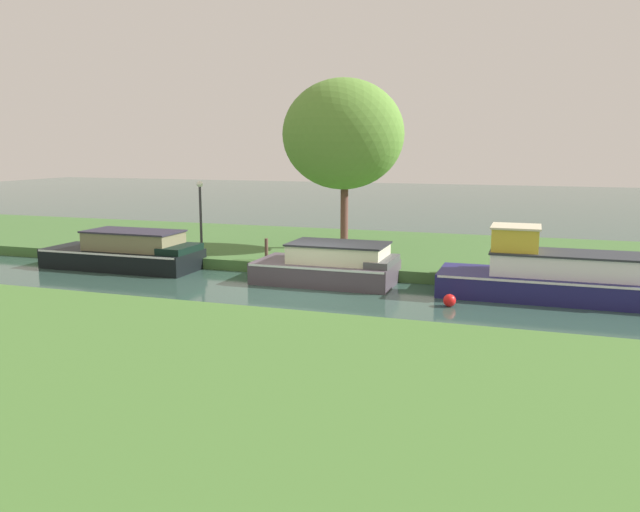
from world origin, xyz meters
TOP-DOWN VIEW (x-y plane):
  - ground_plane at (0.00, 0.00)m, footprint 120.00×120.00m
  - riverbank_far at (0.00, 7.00)m, footprint 72.00×10.00m
  - riverbank_near at (0.00, -9.00)m, footprint 72.00×10.00m
  - black_barge at (-7.76, 1.20)m, footprint 5.97×2.22m
  - navy_narrowboat at (7.59, 1.20)m, footprint 7.32×2.24m
  - slate_cruiser at (0.31, 1.20)m, footprint 4.70×2.42m
  - willow_tree_left at (-0.69, 5.82)m, footprint 4.95×3.61m
  - lamp_post at (-5.64, 3.09)m, footprint 0.24×0.24m
  - mooring_post_near at (-7.04, 2.46)m, footprint 0.15×0.15m
  - mooring_post_far at (-2.59, 2.46)m, footprint 0.13×0.13m
  - channel_buoy at (4.54, -0.80)m, footprint 0.37×0.37m

SIDE VIEW (x-z plane):
  - ground_plane at x=0.00m, z-range 0.00..0.00m
  - channel_buoy at x=4.54m, z-range 0.00..0.37m
  - riverbank_far at x=0.00m, z-range 0.00..0.40m
  - riverbank_near at x=0.00m, z-range 0.00..0.40m
  - slate_cruiser at x=0.31m, z-range -0.10..1.29m
  - black_barge at x=-7.76m, z-range -0.12..1.34m
  - navy_narrowboat at x=7.59m, z-range -0.40..1.79m
  - mooring_post_near at x=-7.04m, z-range 0.40..1.17m
  - mooring_post_far at x=-2.59m, z-range 0.40..1.21m
  - lamp_post at x=-5.64m, z-range 0.77..3.61m
  - willow_tree_left at x=-0.69m, z-range 1.61..8.44m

